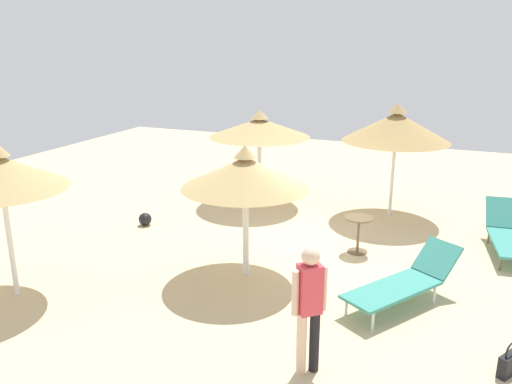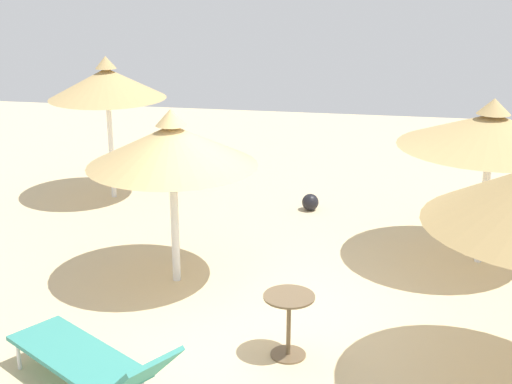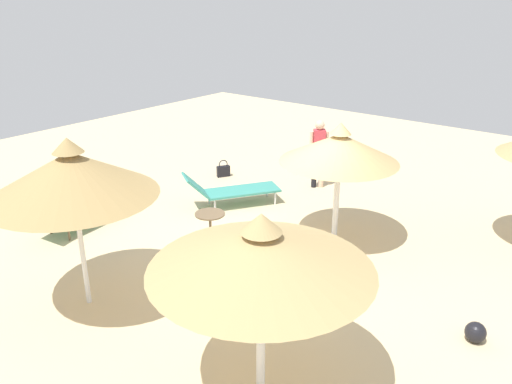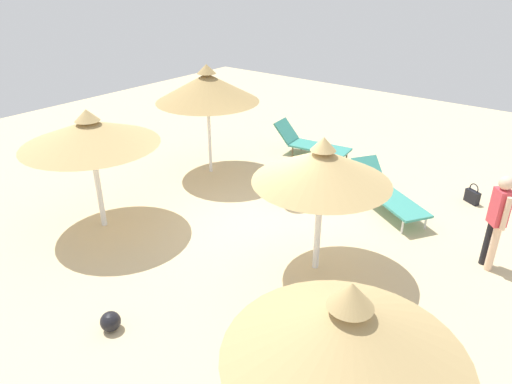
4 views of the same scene
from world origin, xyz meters
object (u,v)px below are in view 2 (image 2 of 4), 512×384
parasol_umbrella_far_right (172,145)px  parasol_umbrella_edge (107,83)px  parasol_umbrella_back (492,130)px  side_table_round (289,315)px  beach_ball (310,202)px  lounge_chair_center (93,361)px

parasol_umbrella_far_right → parasol_umbrella_edge: 3.92m
parasol_umbrella_back → side_table_round: 4.17m
parasol_umbrella_back → side_table_round: (2.39, 3.08, -1.47)m
parasol_umbrella_far_right → beach_ball: (-1.51, -3.17, -1.77)m
parasol_umbrella_far_right → parasol_umbrella_edge: size_ratio=0.92×
parasol_umbrella_back → lounge_chair_center: parasol_umbrella_back is taller
parasol_umbrella_back → beach_ball: (2.67, -1.78, -1.83)m
parasol_umbrella_edge → lounge_chair_center: size_ratio=1.18×
lounge_chair_center → parasol_umbrella_edge: bearing=-70.7°
parasol_umbrella_far_right → beach_ball: parasol_umbrella_far_right is taller
parasol_umbrella_edge → beach_ball: parasol_umbrella_edge is taller
parasol_umbrella_edge → beach_ball: size_ratio=8.76×
lounge_chair_center → beach_ball: lounge_chair_center is taller
side_table_round → beach_ball: 4.88m
parasol_umbrella_back → parasol_umbrella_edge: parasol_umbrella_edge is taller
parasol_umbrella_back → side_table_round: parasol_umbrella_back is taller
parasol_umbrella_far_right → side_table_round: bearing=136.7°
parasol_umbrella_edge → beach_ball: (-3.68, 0.09, -1.97)m
lounge_chair_center → beach_ball: 6.18m
parasol_umbrella_edge → side_table_round: bearing=128.6°
lounge_chair_center → parasol_umbrella_far_right: bearing=-90.9°
parasol_umbrella_far_right → parasol_umbrella_back: bearing=-161.5°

